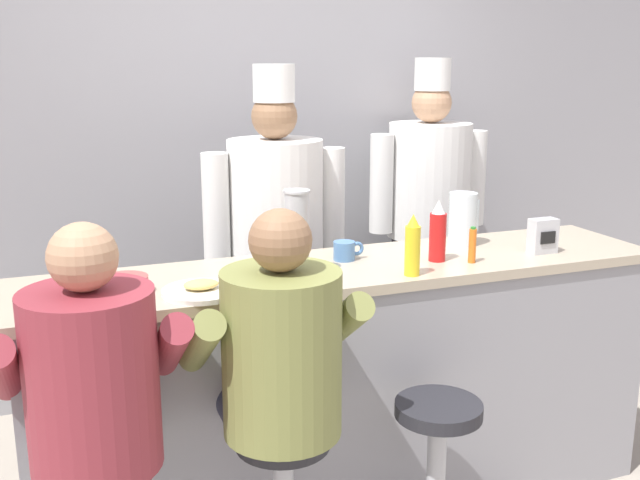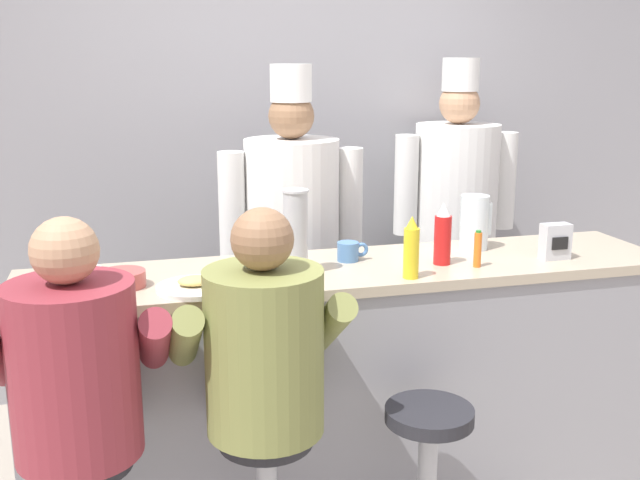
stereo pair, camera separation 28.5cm
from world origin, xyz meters
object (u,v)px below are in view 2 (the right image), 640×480
at_px(water_pitcher_clear, 474,222).
at_px(coffee_mug_white, 79,274).
at_px(mustard_bottle_yellow, 411,249).
at_px(breakfast_plate, 195,286).
at_px(cup_stack_steel, 296,232).
at_px(cook_in_whites_far, 455,210).
at_px(empty_stool_round, 428,464).
at_px(coffee_mug_blue, 349,251).
at_px(diner_seated_olive, 263,361).
at_px(cereal_bowl, 123,279).
at_px(napkin_dispenser_chrome, 555,241).
at_px(cook_in_whites_near, 292,236).
at_px(diner_seated_maroon, 76,380).
at_px(hot_sauce_bottle_orange, 478,249).
at_px(ketchup_bottle_red, 443,236).

height_order(water_pitcher_clear, coffee_mug_white, water_pitcher_clear).
bearing_deg(mustard_bottle_yellow, breakfast_plate, 176.04).
bearing_deg(cup_stack_steel, cook_in_whites_far, 43.47).
distance_m(water_pitcher_clear, cook_in_whites_far, 1.01).
bearing_deg(empty_stool_round, coffee_mug_blue, 101.46).
bearing_deg(breakfast_plate, diner_seated_olive, -60.14).
distance_m(cereal_bowl, napkin_dispenser_chrome, 1.70).
relative_size(breakfast_plate, cook_in_whites_near, 0.15).
relative_size(napkin_dispenser_chrome, diner_seated_maroon, 0.10).
bearing_deg(cook_in_whites_far, breakfast_plate, -142.05).
bearing_deg(diner_seated_maroon, water_pitcher_clear, 20.33).
height_order(cereal_bowl, napkin_dispenser_chrome, napkin_dispenser_chrome).
bearing_deg(coffee_mug_blue, coffee_mug_white, -175.99).
height_order(mustard_bottle_yellow, breakfast_plate, mustard_bottle_yellow).
xyz_separation_m(hot_sauce_bottle_orange, diner_seated_maroon, (-1.50, -0.33, -0.23)).
bearing_deg(ketchup_bottle_red, cereal_bowl, 179.37).
xyz_separation_m(diner_seated_maroon, empty_stool_round, (1.16, -0.03, -0.44)).
relative_size(cup_stack_steel, cook_in_whites_near, 0.18).
distance_m(mustard_bottle_yellow, breakfast_plate, 0.80).
bearing_deg(napkin_dispenser_chrome, cup_stack_steel, 176.85).
bearing_deg(water_pitcher_clear, breakfast_plate, -166.80).
bearing_deg(cup_stack_steel, ketchup_bottle_red, -1.20).
height_order(hot_sauce_bottle_orange, napkin_dispenser_chrome, same).
xyz_separation_m(breakfast_plate, cereal_bowl, (-0.25, 0.11, 0.01)).
xyz_separation_m(diner_seated_olive, empty_stool_round, (0.58, -0.03, -0.44)).
xyz_separation_m(mustard_bottle_yellow, diner_seated_olive, (-0.61, -0.26, -0.27)).
relative_size(cup_stack_steel, empty_stool_round, 0.49).
bearing_deg(cereal_bowl, diner_seated_olive, -44.65).
bearing_deg(cook_in_whites_near, cook_in_whites_far, 17.12).
height_order(breakfast_plate, cook_in_whites_far, cook_in_whites_far).
distance_m(ketchup_bottle_red, empty_stool_round, 0.87).
xyz_separation_m(ketchup_bottle_red, diner_seated_olive, (-0.80, -0.41, -0.28)).
bearing_deg(empty_stool_round, cook_in_whites_near, 98.97).
relative_size(empty_stool_round, cook_in_whites_near, 0.36).
relative_size(coffee_mug_white, napkin_dispenser_chrome, 0.97).
relative_size(ketchup_bottle_red, empty_stool_round, 0.38).
height_order(coffee_mug_blue, cook_in_whites_far, cook_in_whites_far).
bearing_deg(cup_stack_steel, cook_in_whites_near, 78.06).
xyz_separation_m(diner_seated_olive, cook_in_whites_near, (0.38, 1.22, 0.11)).
bearing_deg(empty_stool_round, diner_seated_maroon, 178.37).
distance_m(cereal_bowl, coffee_mug_white, 0.16).
relative_size(breakfast_plate, diner_seated_maroon, 0.20).
bearing_deg(breakfast_plate, ketchup_bottle_red, 5.48).
xyz_separation_m(coffee_mug_white, empty_stool_round, (1.15, -0.51, -0.64)).
relative_size(diner_seated_maroon, diner_seated_olive, 1.00).
xyz_separation_m(water_pitcher_clear, diner_seated_maroon, (-1.61, -0.60, -0.28)).
height_order(cup_stack_steel, diner_seated_maroon, diner_seated_maroon).
height_order(coffee_mug_blue, napkin_dispenser_chrome, napkin_dispenser_chrome).
bearing_deg(cook_in_whites_far, mustard_bottle_yellow, -121.26).
xyz_separation_m(ketchup_bottle_red, empty_stool_round, (-0.22, -0.44, -0.72)).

